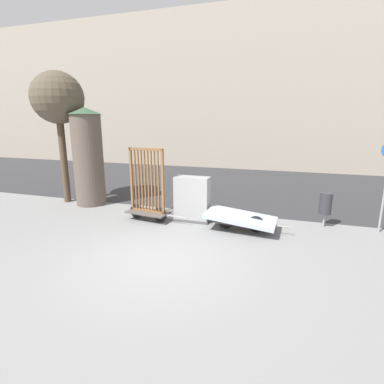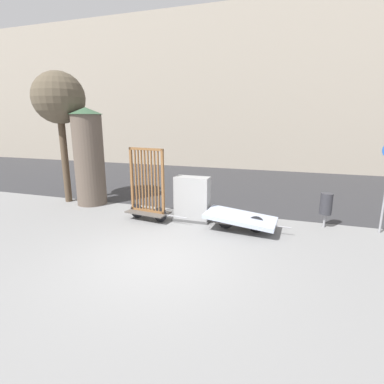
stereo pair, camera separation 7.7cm
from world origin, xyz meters
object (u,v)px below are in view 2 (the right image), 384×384
Objects in this scene: bike_cart_with_mattress at (241,218)px; utility_cabinet at (192,200)px; bike_cart_with_bedframe at (148,195)px; street_tree at (59,100)px; trash_bin at (326,204)px; advertising_column at (89,156)px.

utility_cabinet is at bearing 168.88° from bike_cart_with_mattress.
bike_cart_with_bedframe is 5.01m from street_tree.
utility_cabinet reaches higher than trash_bin.
bike_cart_with_bedframe reaches higher than bike_cart_with_mattress.
bike_cart_with_bedframe is 1.62× the size of utility_cabinet.
trash_bin is 8.06m from advertising_column.
bike_cart_with_mattress is (2.89, 0.00, -0.44)m from bike_cart_with_bedframe.
street_tree is (-1.08, 0.00, 1.98)m from advertising_column.
utility_cabinet is 0.29× the size of street_tree.
utility_cabinet is at bearing -9.00° from advertising_column.
bike_cart_with_bedframe is 2.92m from bike_cart_with_mattress.
advertising_column is (-4.15, 0.66, 1.12)m from utility_cabinet.
bike_cart_with_bedframe is at bearing -177.45° from bike_cart_with_mattress.
bike_cart_with_mattress is 1.71× the size of utility_cabinet.
bike_cart_with_mattress is 7.67m from street_tree.
utility_cabinet is (-1.57, 0.38, 0.30)m from bike_cart_with_mattress.
bike_cart_with_mattress is at bearing -8.68° from street_tree.
bike_cart_with_bedframe reaches higher than utility_cabinet.
trash_bin is (5.16, 1.04, -0.09)m from bike_cart_with_bedframe.
trash_bin is at bearing 0.00° from advertising_column.
bike_cart_with_bedframe is 0.64× the size of advertising_column.
advertising_column is (-2.83, 1.04, 0.98)m from bike_cart_with_bedframe.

